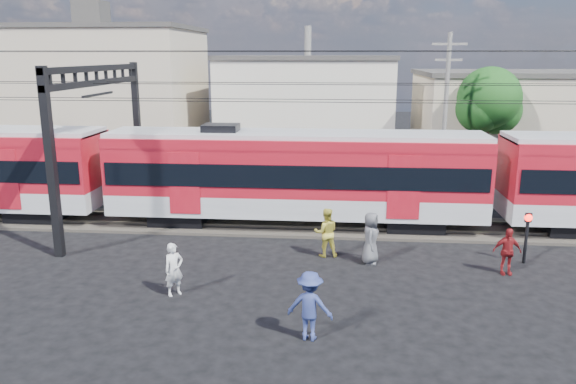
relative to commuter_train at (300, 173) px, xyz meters
name	(u,v)px	position (x,y,z in m)	size (l,w,h in m)	color
ground	(324,306)	(1.26, -8.00, -2.40)	(120.00, 120.00, 0.00)	black
track_bed	(328,226)	(1.26, 0.00, -2.34)	(70.00, 3.40, 0.12)	#2D2823
rail_near	(328,228)	(1.26, -0.75, -2.22)	(70.00, 0.12, 0.12)	#59544C
rail_far	(329,218)	(1.26, 0.75, -2.22)	(70.00, 0.12, 0.12)	#59544C
commuter_train	(300,173)	(0.00, 0.00, 0.00)	(50.30, 3.08, 4.17)	black
catenary	(129,108)	(-7.39, 0.00, 2.73)	(70.00, 9.30, 7.52)	black
building_west	(98,93)	(-15.74, 16.00, 2.25)	(14.28, 10.20, 9.30)	tan
building_midwest	(307,105)	(-0.74, 19.00, 1.25)	(12.24, 12.24, 7.30)	beige
building_mideast	(540,118)	(15.26, 16.00, 0.75)	(16.32, 10.20, 6.30)	tan
utility_pole_mid	(445,109)	(7.26, 7.00, 2.13)	(1.80, 0.24, 8.50)	slate
tree_near	(492,103)	(10.45, 10.09, 2.26)	(3.82, 3.64, 6.72)	#382619
pedestrian_a	(174,269)	(-3.43, -7.55, -1.55)	(0.62, 0.41, 1.70)	silver
pedestrian_b	(326,232)	(1.23, -3.63, -1.47)	(0.90, 0.70, 1.86)	gold
pedestrian_c	(310,306)	(0.94, -10.00, -1.45)	(1.23, 0.70, 1.90)	navy
pedestrian_d	(507,251)	(7.45, -4.86, -1.58)	(0.97, 0.40, 1.65)	maroon
pedestrian_e	(371,238)	(2.85, -4.21, -1.45)	(0.93, 0.60, 1.90)	#4C4D51
crossing_signal	(527,229)	(8.43, -3.73, -1.09)	(0.27, 0.27, 1.89)	black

